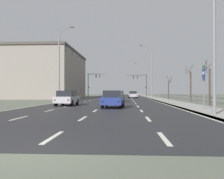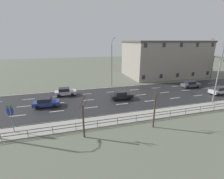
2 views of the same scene
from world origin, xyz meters
TOP-DOWN VIEW (x-y plane):
  - ground_plane at (0.00, 48.00)m, footprint 160.00×160.00m
  - guardrail at (9.85, 27.45)m, footprint 0.07×39.93m
  - street_lamp_midground at (7.44, 44.25)m, footprint 2.59×0.24m
  - street_lamp_left_bank at (-7.47, 30.25)m, footprint 2.30×0.24m
  - highway_sign at (8.39, 13.72)m, footprint 0.09×0.68m
  - traffic_signal_left at (-6.75, 60.38)m, footprint 4.92×0.36m
  - car_distant at (3.89, 49.91)m, footprint 2.01×4.19m
  - car_far_right at (1.17, 16.51)m, footprint 2.02×4.19m
  - car_near_left at (-3.82, 19.53)m, footprint 1.90×4.13m
  - car_near_right at (-1.62, 47.71)m, footprint 2.02×4.20m
  - car_mid_centre at (1.20, 29.65)m, footprint 1.87×4.12m
  - brick_building at (-15.76, 49.62)m, footprint 14.23×23.67m
  - bare_tree_near at (11.46, 21.65)m, footprint 0.88×0.90m
  - bare_tree_mid at (11.67, 30.31)m, footprint 1.30×1.27m

SIDE VIEW (x-z plane):
  - ground_plane at x=0.00m, z-range -0.12..0.00m
  - guardrail at x=9.85m, z-range 0.21..1.21m
  - car_distant at x=3.89m, z-range 0.02..1.59m
  - car_far_right at x=1.17m, z-range 0.02..1.59m
  - car_near_left at x=-3.82m, z-range 0.02..1.59m
  - car_near_right at x=-1.62m, z-range 0.02..1.59m
  - car_mid_centre at x=1.20m, z-range 0.02..1.59m
  - bare_tree_near at x=11.46m, z-range -0.27..4.78m
  - highway_sign at x=8.39m, z-range 0.50..4.07m
  - bare_tree_mid at x=11.67m, z-range -0.27..5.17m
  - traffic_signal_left at x=-6.75m, z-range 1.18..7.67m
  - brick_building at x=-15.76m, z-range 0.01..10.59m
  - street_lamp_midground at x=7.44m, z-range -0.12..10.79m
  - street_lamp_left_bank at x=-7.47m, z-range -0.09..11.07m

